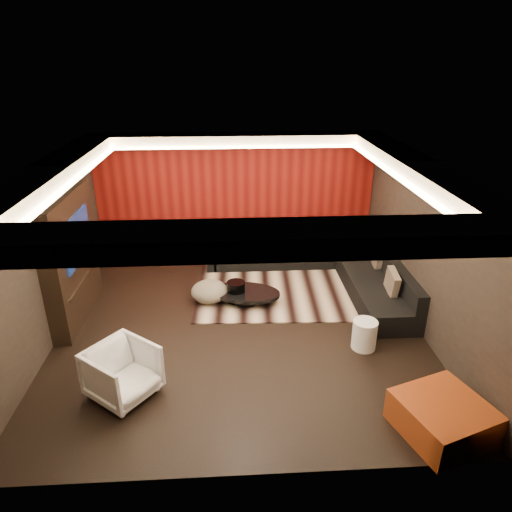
{
  "coord_description": "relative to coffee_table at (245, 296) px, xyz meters",
  "views": [
    {
      "loc": [
        -0.13,
        -6.62,
        4.27
      ],
      "look_at": [
        0.3,
        0.6,
        1.05
      ],
      "focal_mm": 32.0,
      "sensor_mm": 36.0,
      "label": 1
    }
  ],
  "objects": [
    {
      "name": "white_side_table",
      "position": [
        1.81,
        -1.54,
        0.11
      ],
      "size": [
        0.49,
        0.49,
        0.48
      ],
      "primitive_type": "cylinder",
      "rotation": [
        0.0,
        0.0,
        -0.34
      ],
      "color": "white",
      "rests_on": "floor"
    },
    {
      "name": "red_feature_wall",
      "position": [
        -0.12,
        2.14,
        1.27
      ],
      "size": [
        5.98,
        0.05,
        2.78
      ],
      "primitive_type": "cube",
      "color": "#6B0C0A",
      "rests_on": "ground"
    },
    {
      "name": "orange_ottoman",
      "position": [
        2.28,
        -3.33,
        0.09
      ],
      "size": [
        1.25,
        1.25,
        0.43
      ],
      "primitive_type": "cube",
      "rotation": [
        0.0,
        0.0,
        0.34
      ],
      "color": "#933F13",
      "rests_on": "floor"
    },
    {
      "name": "drum_stool",
      "position": [
        -0.17,
        0.03,
        0.09
      ],
      "size": [
        0.4,
        0.4,
        0.4
      ],
      "primitive_type": "cylinder",
      "rotation": [
        0.0,
        0.0,
        -0.21
      ],
      "color": "black",
      "rests_on": "rug"
    },
    {
      "name": "cove_right",
      "position": [
        2.24,
        -0.83,
        2.47
      ],
      "size": [
        0.08,
        4.8,
        0.04
      ],
      "primitive_type": "cube",
      "color": "#FFD899",
      "rests_on": "ground"
    },
    {
      "name": "cove_left",
      "position": [
        -2.48,
        -0.83,
        2.47
      ],
      "size": [
        0.08,
        4.8,
        0.04
      ],
      "primitive_type": "cube",
      "color": "#FFD899",
      "rests_on": "ground"
    },
    {
      "name": "throw_pillows",
      "position": [
        1.75,
        0.86,
        0.49
      ],
      "size": [
        3.2,
        2.75,
        0.5
      ],
      "color": "beige",
      "rests_on": "sectional_sofa"
    },
    {
      "name": "coffee_table",
      "position": [
        0.0,
        0.0,
        0.0
      ],
      "size": [
        1.54,
        1.54,
        0.22
      ],
      "primitive_type": "cylinder",
      "rotation": [
        0.0,
        0.0,
        -0.21
      ],
      "color": "black",
      "rests_on": "rug"
    },
    {
      "name": "cove_front",
      "position": [
        -0.12,
        -3.19,
        2.47
      ],
      "size": [
        4.8,
        0.08,
        0.04
      ],
      "primitive_type": "cube",
      "color": "#FFD899",
      "rests_on": "ground"
    },
    {
      "name": "rug",
      "position": [
        1.08,
        0.72,
        -0.12
      ],
      "size": [
        4.11,
        3.15,
        0.02
      ],
      "primitive_type": "cube",
      "rotation": [
        0.0,
        0.0,
        -0.04
      ],
      "color": "#C7AD91",
      "rests_on": "floor"
    },
    {
      "name": "wall_back",
      "position": [
        -0.12,
        2.18,
        1.27
      ],
      "size": [
        6.0,
        0.02,
        2.8
      ],
      "primitive_type": "cube",
      "color": "black",
      "rests_on": "ground"
    },
    {
      "name": "soffit_front",
      "position": [
        -0.12,
        -3.53,
        2.56
      ],
      "size": [
        6.0,
        0.6,
        0.22
      ],
      "primitive_type": "cube",
      "color": "silver",
      "rests_on": "ground"
    },
    {
      "name": "soffit_back",
      "position": [
        -0.12,
        1.87,
        2.56
      ],
      "size": [
        6.0,
        0.6,
        0.22
      ],
      "primitive_type": "cube",
      "color": "silver",
      "rests_on": "ground"
    },
    {
      "name": "soffit_left",
      "position": [
        -2.82,
        -0.83,
        2.56
      ],
      "size": [
        0.6,
        4.8,
        0.22
      ],
      "primitive_type": "cube",
      "color": "silver",
      "rests_on": "ground"
    },
    {
      "name": "striped_pouf",
      "position": [
        -0.67,
        0.08,
        0.08
      ],
      "size": [
        0.86,
        0.86,
        0.38
      ],
      "primitive_type": "ellipsoid",
      "rotation": [
        0.0,
        0.0,
        -0.3
      ],
      "color": "beige",
      "rests_on": "rug"
    },
    {
      "name": "ceiling",
      "position": [
        -0.12,
        -0.83,
        2.68
      ],
      "size": [
        6.0,
        6.0,
        0.02
      ],
      "primitive_type": "cube",
      "color": "silver",
      "rests_on": "ground"
    },
    {
      "name": "tv_surround",
      "position": [
        -2.97,
        -0.23,
        0.97
      ],
      "size": [
        0.3,
        2.0,
        2.2
      ],
      "primitive_type": "cube",
      "color": "black",
      "rests_on": "ground"
    },
    {
      "name": "wall_right",
      "position": [
        2.89,
        -0.83,
        1.27
      ],
      "size": [
        0.02,
        6.0,
        2.8
      ],
      "primitive_type": "cube",
      "color": "black",
      "rests_on": "ground"
    },
    {
      "name": "wall_left",
      "position": [
        -3.13,
        -0.83,
        1.27
      ],
      "size": [
        0.02,
        6.0,
        2.8
      ],
      "primitive_type": "cube",
      "color": "black",
      "rests_on": "ground"
    },
    {
      "name": "tv_screen",
      "position": [
        -2.81,
        -0.23,
        1.32
      ],
      "size": [
        0.04,
        1.3,
        0.8
      ],
      "primitive_type": "cube",
      "color": "black",
      "rests_on": "ground"
    },
    {
      "name": "sectional_sofa",
      "position": [
        1.62,
        1.03,
        0.13
      ],
      "size": [
        3.65,
        3.5,
        0.75
      ],
      "color": "black",
      "rests_on": "floor"
    },
    {
      "name": "tv_shelf",
      "position": [
        -2.81,
        -0.23,
        0.57
      ],
      "size": [
        0.04,
        1.6,
        0.04
      ],
      "primitive_type": "cube",
      "color": "black",
      "rests_on": "ground"
    },
    {
      "name": "armchair",
      "position": [
        -1.73,
        -2.43,
        0.24
      ],
      "size": [
        1.13,
        1.12,
        0.74
      ],
      "primitive_type": "imported",
      "rotation": [
        0.0,
        0.0,
        0.9
      ],
      "color": "white",
      "rests_on": "floor"
    },
    {
      "name": "cove_back",
      "position": [
        -0.12,
        1.53,
        2.47
      ],
      "size": [
        4.8,
        0.08,
        0.04
      ],
      "primitive_type": "cube",
      "color": "#FFD899",
      "rests_on": "ground"
    },
    {
      "name": "soffit_right",
      "position": [
        2.58,
        -0.83,
        2.56
      ],
      "size": [
        0.6,
        4.8,
        0.22
      ],
      "primitive_type": "cube",
      "color": "silver",
      "rests_on": "ground"
    },
    {
      "name": "floor",
      "position": [
        -0.12,
        -0.83,
        -0.14
      ],
      "size": [
        6.0,
        6.0,
        0.02
      ],
      "primitive_type": "cube",
      "color": "black",
      "rests_on": "ground"
    }
  ]
}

